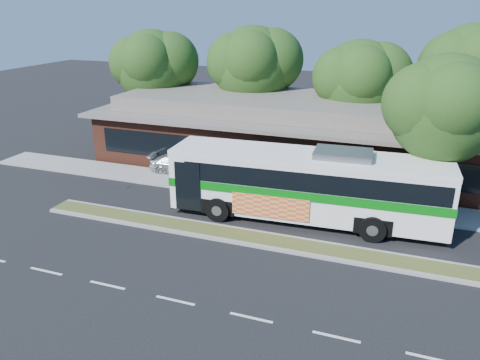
# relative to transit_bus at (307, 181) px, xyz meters

# --- Properties ---
(ground) EXTENTS (120.00, 120.00, 0.00)m
(ground) POSITION_rel_transit_bus_xyz_m (-0.05, -3.60, -2.14)
(ground) COLOR black
(ground) RESTS_ON ground
(median_strip) EXTENTS (26.00, 1.10, 0.15)m
(median_strip) POSITION_rel_transit_bus_xyz_m (-0.05, -3.00, -2.07)
(median_strip) COLOR #434C20
(median_strip) RESTS_ON ground
(sidewalk) EXTENTS (44.00, 2.60, 0.12)m
(sidewalk) POSITION_rel_transit_bus_xyz_m (-0.05, 2.80, -2.08)
(sidewalk) COLOR gray
(sidewalk) RESTS_ON ground
(parking_lot) EXTENTS (14.00, 12.00, 0.01)m
(parking_lot) POSITION_rel_transit_bus_xyz_m (-18.05, 6.40, -2.14)
(parking_lot) COLOR black
(parking_lot) RESTS_ON ground
(plaza_building) EXTENTS (33.20, 11.20, 4.45)m
(plaza_building) POSITION_rel_transit_bus_xyz_m (-0.05, 9.39, -0.02)
(plaza_building) COLOR #5F2B1D
(plaza_building) RESTS_ON ground
(tree_bg_a) EXTENTS (6.47, 5.80, 8.63)m
(tree_bg_a) POSITION_rel_transit_bus_xyz_m (-14.63, 11.54, 3.72)
(tree_bg_a) COLOR black
(tree_bg_a) RESTS_ON ground
(tree_bg_b) EXTENTS (6.69, 6.00, 9.00)m
(tree_bg_b) POSITION_rel_transit_bus_xyz_m (-6.61, 12.54, 4.00)
(tree_bg_b) COLOR black
(tree_bg_b) RESTS_ON ground
(tree_bg_c) EXTENTS (6.24, 5.60, 8.26)m
(tree_bg_c) POSITION_rel_transit_bus_xyz_m (1.36, 11.54, 3.45)
(tree_bg_c) COLOR black
(tree_bg_c) RESTS_ON ground
(tree_bg_d) EXTENTS (6.91, 6.20, 9.37)m
(tree_bg_d) POSITION_rel_transit_bus_xyz_m (8.40, 12.55, 4.27)
(tree_bg_d) COLOR black
(tree_bg_d) RESTS_ON ground
(transit_bus) EXTENTS (13.86, 3.74, 3.85)m
(transit_bus) POSITION_rel_transit_bus_xyz_m (0.00, 0.00, 0.00)
(transit_bus) COLOR white
(transit_bus) RESTS_ON ground
(sedan) EXTENTS (4.58, 2.29, 1.28)m
(sedan) POSITION_rel_transit_bus_xyz_m (-9.05, 4.20, -1.51)
(sedan) COLOR silver
(sedan) RESTS_ON ground
(sidewalk_tree) EXTENTS (5.87, 5.27, 8.34)m
(sidewalk_tree) POSITION_rel_transit_bus_xyz_m (6.34, 2.60, 3.68)
(sidewalk_tree) COLOR black
(sidewalk_tree) RESTS_ON ground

